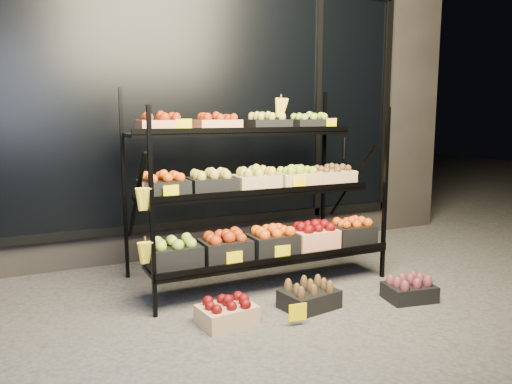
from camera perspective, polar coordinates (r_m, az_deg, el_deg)
ground at (r=3.96m, az=4.13°, el=-12.44°), size 24.00×24.00×0.00m
building at (r=6.08m, az=-8.13°, el=11.73°), size 6.00×2.08×3.50m
display_rack at (r=4.26m, az=0.10°, el=0.10°), size 2.18×1.02×1.70m
tag_floor_a at (r=3.53m, az=4.79°, el=-14.13°), size 0.13×0.01×0.12m
floor_crate_left at (r=3.55m, az=-3.35°, el=-13.42°), size 0.41×0.32×0.19m
floor_crate_midleft at (r=3.83m, az=6.10°, el=-11.70°), size 0.44×0.35×0.20m
floor_crate_right at (r=4.14m, az=17.12°, el=-10.54°), size 0.41×0.33×0.19m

